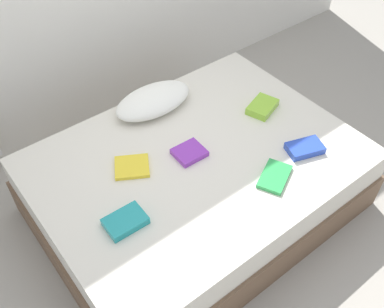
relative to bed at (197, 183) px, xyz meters
name	(u,v)px	position (x,y,z in m)	size (l,w,h in m)	color
ground_plane	(196,206)	(0.00, 0.00, -0.25)	(8.00, 8.00, 0.00)	#9E998E
bed	(197,183)	(0.00, 0.00, 0.00)	(2.00, 1.50, 0.50)	brown
pillow	(153,100)	(0.05, 0.55, 0.32)	(0.56, 0.31, 0.14)	white
textbook_teal	(125,221)	(-0.62, -0.16, 0.28)	(0.22, 0.15, 0.05)	teal
textbook_yellow	(132,167)	(-0.37, 0.16, 0.26)	(0.20, 0.18, 0.02)	yellow
textbook_blue	(305,148)	(0.56, -0.38, 0.28)	(0.22, 0.14, 0.05)	#2847B7
textbook_purple	(189,153)	(-0.03, 0.04, 0.27)	(0.18, 0.16, 0.04)	purple
textbook_lime	(262,107)	(0.64, 0.08, 0.28)	(0.22, 0.15, 0.05)	#8CC638
textbook_green	(275,177)	(0.25, -0.42, 0.27)	(0.24, 0.15, 0.03)	green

